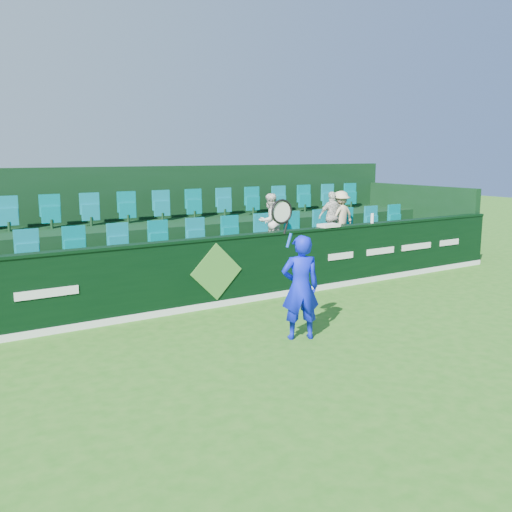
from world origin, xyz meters
TOP-DOWN VIEW (x-y plane):
  - ground at (0.00, 0.00)m, footprint 60.00×60.00m
  - sponsor_hoarding at (0.00, 4.00)m, footprint 16.00×0.25m
  - stand_tier_front at (0.00, 5.10)m, footprint 16.00×2.00m
  - stand_tier_back at (0.00, 7.00)m, footprint 16.00×1.80m
  - stand_rear at (0.00, 7.44)m, footprint 16.00×4.10m
  - seat_row_front at (0.00, 5.50)m, footprint 13.50×0.50m
  - seat_row_back at (0.00, 7.30)m, footprint 13.50×0.50m
  - tennis_player at (0.21, 1.56)m, footprint 1.04×0.60m
  - spectator_left at (2.05, 5.12)m, footprint 0.66×0.55m
  - spectator_middle at (3.88, 5.12)m, footprint 0.76×0.45m
  - spectator_right at (4.14, 5.12)m, footprint 0.83×0.53m
  - towel at (2.83, 4.00)m, footprint 0.43×0.28m
  - drinks_bottle at (4.11, 4.00)m, footprint 0.07×0.07m

SIDE VIEW (x-z plane):
  - ground at x=0.00m, z-range 0.00..0.00m
  - stand_tier_front at x=0.00m, z-range 0.00..0.80m
  - stand_tier_back at x=0.00m, z-range 0.00..1.30m
  - sponsor_hoarding at x=0.00m, z-range 0.00..1.35m
  - tennis_player at x=0.21m, z-range -0.30..2.00m
  - seat_row_front at x=0.00m, z-range 0.80..1.40m
  - stand_rear at x=0.00m, z-range -0.08..2.52m
  - towel at x=2.83m, z-range 1.35..1.42m
  - spectator_middle at x=3.88m, z-range 0.80..2.01m
  - spectator_right at x=4.14m, z-range 0.80..2.02m
  - spectator_left at x=2.05m, z-range 0.80..2.03m
  - drinks_bottle at x=4.11m, z-range 1.35..1.57m
  - seat_row_back at x=0.00m, z-range 1.30..1.90m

